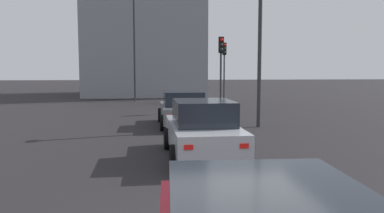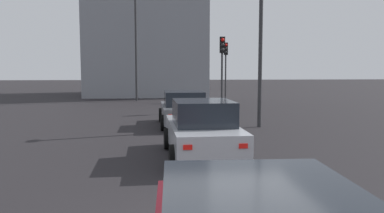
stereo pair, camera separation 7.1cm
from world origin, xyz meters
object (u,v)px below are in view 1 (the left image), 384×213
(traffic_light_near_right, at_px, (221,58))
(street_lamp_kerbside, at_px, (134,37))
(car_silver_second, at_px, (202,131))
(traffic_light_far_left, at_px, (224,59))
(street_lamp_far, at_px, (260,30))
(car_grey_lead, at_px, (183,109))
(traffic_light_near_left, at_px, (134,61))

(traffic_light_near_right, height_order, street_lamp_kerbside, street_lamp_kerbside)
(car_silver_second, relative_size, traffic_light_far_left, 0.97)
(traffic_light_far_left, distance_m, street_lamp_far, 12.61)
(traffic_light_near_right, distance_m, street_lamp_kerbside, 9.60)
(street_lamp_kerbside, bearing_deg, car_grey_lead, -168.13)
(traffic_light_near_left, bearing_deg, street_lamp_far, 20.17)
(car_silver_second, bearing_deg, car_grey_lead, -0.87)
(street_lamp_kerbside, bearing_deg, traffic_light_near_left, 4.88)
(street_lamp_far, bearing_deg, traffic_light_near_left, 20.09)
(traffic_light_near_left, distance_m, traffic_light_far_left, 8.10)
(traffic_light_near_left, height_order, traffic_light_far_left, traffic_light_far_left)
(street_lamp_far, bearing_deg, street_lamp_kerbside, 23.32)
(car_silver_second, xyz_separation_m, traffic_light_far_left, (17.96, -3.78, 2.36))
(car_grey_lead, distance_m, traffic_light_near_right, 6.18)
(car_grey_lead, bearing_deg, traffic_light_near_right, -27.40)
(car_silver_second, distance_m, traffic_light_near_left, 22.55)
(car_grey_lead, relative_size, traffic_light_near_left, 0.97)
(traffic_light_near_left, distance_m, traffic_light_near_right, 12.32)
(traffic_light_near_right, bearing_deg, street_lamp_kerbside, -146.99)
(car_silver_second, xyz_separation_m, street_lamp_kerbside, (19.04, 2.85, 4.01))
(traffic_light_near_left, distance_m, street_lamp_kerbside, 3.60)
(car_silver_second, bearing_deg, traffic_light_near_left, 5.99)
(traffic_light_near_left, xyz_separation_m, street_lamp_kerbside, (-3.17, -0.27, 1.69))
(car_silver_second, height_order, traffic_light_near_right, traffic_light_near_right)
(traffic_light_near_right, distance_m, traffic_light_far_left, 6.91)
(car_grey_lead, bearing_deg, traffic_light_near_left, 9.08)
(traffic_light_near_right, height_order, traffic_light_far_left, traffic_light_far_left)
(car_silver_second, distance_m, street_lamp_far, 7.00)
(traffic_light_far_left, bearing_deg, street_lamp_far, -1.79)
(traffic_light_near_right, bearing_deg, car_grey_lead, -26.69)
(car_grey_lead, bearing_deg, street_lamp_kerbside, 10.43)
(car_silver_second, bearing_deg, street_lamp_kerbside, 6.51)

